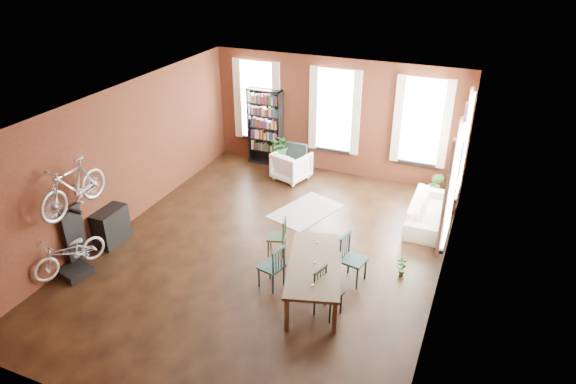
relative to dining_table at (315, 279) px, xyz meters
The scene contains 19 objects.
room 2.63m from the dining_table, 127.05° to the left, with size 9.00×9.04×3.22m.
dining_table is the anchor object (origin of this frame).
dining_chair_a 0.86m from the dining_table, behind, with size 0.42×0.42×0.90m, color #1A3A3A.
dining_chair_b 1.57m from the dining_table, 140.17° to the left, with size 0.38×0.38×0.82m, color #1D2F1B.
dining_chair_c 0.58m from the dining_table, 45.56° to the right, with size 0.42×0.42×0.90m, color black.
dining_chair_d 0.90m from the dining_table, 53.18° to the left, with size 0.45×0.45×0.98m, color #183536.
bookshelf 6.29m from the dining_table, 123.15° to the left, with size 1.00×0.32×2.20m, color black.
white_armchair 5.04m from the dining_table, 117.17° to the left, with size 0.85×0.80×0.88m, color white.
cream_sofa 3.85m from the dining_table, 66.46° to the left, with size 2.08×0.61×0.81m, color beige.
striped_rug 3.24m from the dining_table, 113.60° to the left, with size 1.08×1.73×0.01m, color black.
bike_trainer 4.76m from the dining_table, 164.99° to the right, with size 0.53×0.53×0.15m, color black.
bike_wall_rack 4.90m from the dining_table, 169.71° to the right, with size 0.16×0.60×1.30m, color black.
console_table 4.69m from the dining_table, behind, with size 0.40×0.80×0.80m, color black.
plant_stand 5.38m from the dining_table, 119.56° to the left, with size 0.27×0.27×0.54m, color black.
plant_by_sofa 5.11m from the dining_table, 73.18° to the left, with size 0.39×0.71×0.32m, color #336026.
plant_small 1.88m from the dining_table, 42.15° to the left, with size 0.22×0.41×0.15m, color #306227.
bicycle_floor 4.80m from the dining_table, 164.65° to the right, with size 0.51×0.77×1.47m, color beige.
bicycle_hung 4.97m from the dining_table, 169.16° to the right, with size 0.47×1.00×1.66m, color #A5A8AD.
plant_on_stand 5.38m from the dining_table, 119.79° to the left, with size 0.58×0.64×0.50m, color #286127.
Camera 1 is at (3.92, -8.21, 6.14)m, focal length 32.00 mm.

